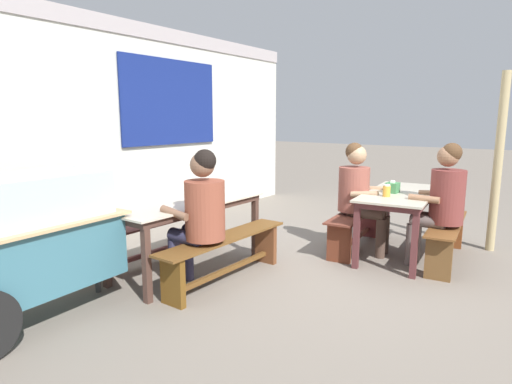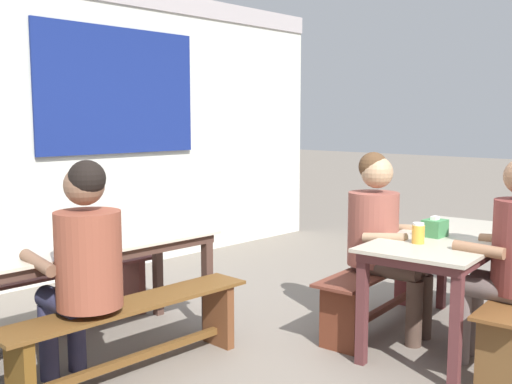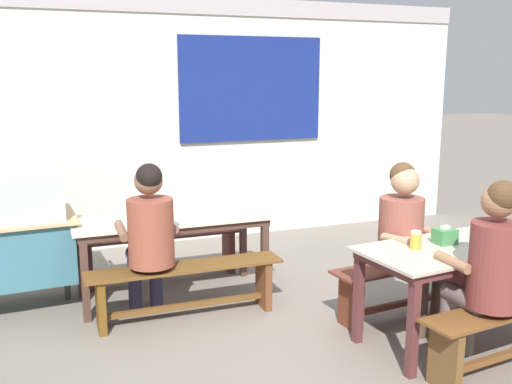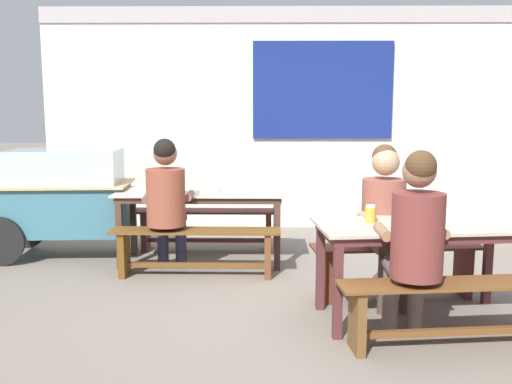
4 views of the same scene
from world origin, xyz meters
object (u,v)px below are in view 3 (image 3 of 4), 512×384
at_px(bench_near_back, 409,282).
at_px(person_left_back_turned, 150,232).
at_px(tissue_box, 445,236).
at_px(bench_far_front, 186,284).
at_px(dining_table_near, 460,255).
at_px(condiment_jar, 416,240).
at_px(bench_far_back, 161,249).
at_px(soup_bowl, 186,213).
at_px(person_right_near_table, 406,232).
at_px(person_near_front, 489,265).
at_px(dining_table_far, 171,225).

xyz_separation_m(bench_near_back, person_left_back_turned, (-2.01, 0.64, 0.46)).
bearing_deg(person_left_back_turned, tissue_box, -28.54).
relative_size(bench_far_front, bench_near_back, 1.11).
bearing_deg(dining_table_near, condiment_jar, 174.06).
height_order(bench_far_back, soup_bowl, soup_bowl).
bearing_deg(bench_far_back, condiment_jar, -55.39).
xyz_separation_m(bench_far_front, person_right_near_table, (1.63, -0.66, 0.45)).
bearing_deg(bench_near_back, condiment_jar, -123.88).
height_order(bench_near_back, soup_bowl, soup_bowl).
bearing_deg(condiment_jar, person_near_front, -68.80).
height_order(dining_table_near, person_left_back_turned, person_left_back_turned).
xyz_separation_m(bench_far_back, tissue_box, (1.70, -2.03, 0.50)).
height_order(person_left_back_turned, soup_bowl, person_left_back_turned).
xyz_separation_m(tissue_box, condiment_jar, (-0.28, -0.03, 0.01)).
relative_size(bench_far_front, person_near_front, 1.21).
bearing_deg(soup_bowl, bench_far_front, -105.03).
xyz_separation_m(dining_table_far, dining_table_near, (1.79, -1.59, -0.00)).
bearing_deg(person_right_near_table, tissue_box, -77.41).
height_order(bench_far_front, soup_bowl, soup_bowl).
distance_m(person_right_near_table, person_near_front, 0.90).
relative_size(bench_far_back, person_left_back_turned, 1.24).
height_order(person_left_back_turned, tissue_box, person_left_back_turned).
distance_m(person_right_near_table, soup_bowl, 1.89).
distance_m(bench_far_front, bench_near_back, 1.84).
distance_m(bench_far_back, person_near_front, 3.07).
height_order(person_right_near_table, condiment_jar, person_right_near_table).
distance_m(bench_near_back, tissue_box, 0.67).
height_order(person_near_front, condiment_jar, person_near_front).
height_order(bench_far_back, person_near_front, person_near_front).
bearing_deg(tissue_box, bench_near_back, 85.50).
height_order(person_right_near_table, person_left_back_turned, person_left_back_turned).
bearing_deg(dining_table_near, bench_near_back, 96.23).
xyz_separation_m(dining_table_near, soup_bowl, (-1.66, 1.58, 0.10)).
bearing_deg(condiment_jar, person_left_back_turned, 146.96).
height_order(bench_near_back, condiment_jar, condiment_jar).
xyz_separation_m(bench_near_back, tissue_box, (-0.03, -0.43, 0.51)).
xyz_separation_m(bench_far_front, bench_near_back, (1.74, -0.59, -0.01)).
xyz_separation_m(bench_far_back, soup_bowl, (0.13, -0.52, 0.47)).
bearing_deg(dining_table_far, bench_far_front, -90.40).
relative_size(bench_near_back, person_near_front, 1.09).
relative_size(bench_far_back, condiment_jar, 12.27).
height_order(dining_table_near, bench_far_back, dining_table_near).
bearing_deg(person_right_near_table, condiment_jar, -116.87).
relative_size(tissue_box, soup_bowl, 1.17).
height_order(person_left_back_turned, person_near_front, person_near_front).
relative_size(dining_table_far, person_left_back_turned, 1.31).
distance_m(person_near_front, soup_bowl, 2.54).
bearing_deg(soup_bowl, bench_far_back, 103.67).
bearing_deg(bench_near_back, dining_table_far, 147.88).
bearing_deg(person_right_near_table, soup_bowl, 142.31).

